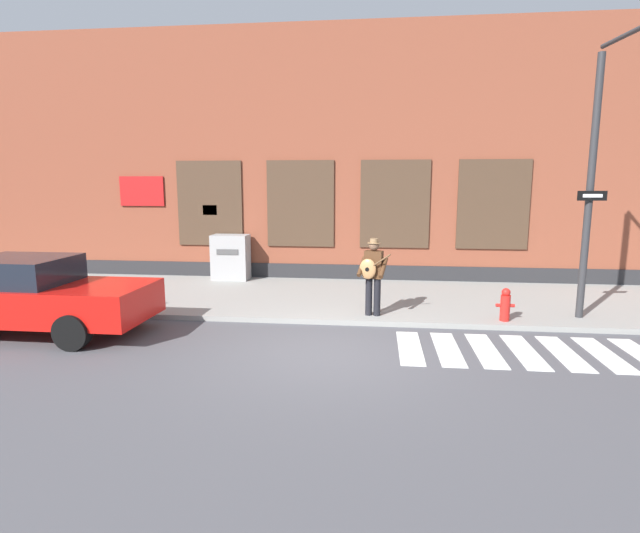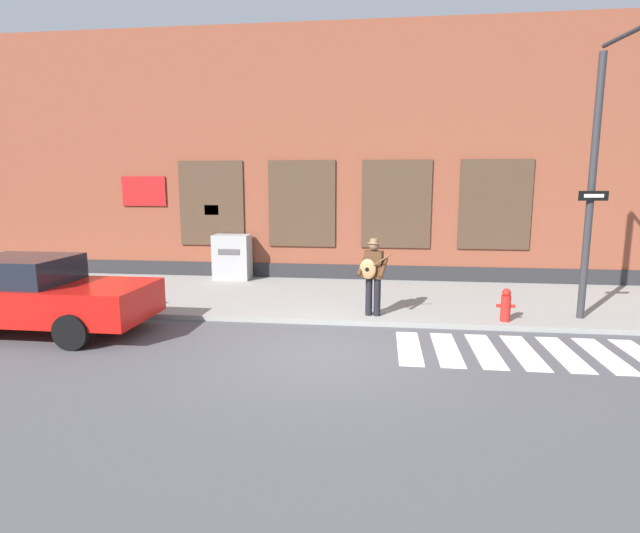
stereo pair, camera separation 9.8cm
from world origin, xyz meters
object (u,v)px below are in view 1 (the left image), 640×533
Objects in this scene: red_car at (32,295)px; utility_box at (231,257)px; traffic_light at (631,126)px; busker at (373,272)px; fire_hydrant at (505,305)px.

red_car is 5.95m from utility_box.
traffic_light is 4.18× the size of utility_box.
red_car is at bearing -114.35° from utility_box.
utility_box is (2.45, 5.42, 0.02)m from red_car.
busker is 2.84m from fire_hydrant.
red_car reaches higher than fire_hydrant.
traffic_light is (11.28, 0.84, 3.21)m from red_car.
traffic_light is (4.57, -0.84, 2.91)m from busker.
red_car is 0.82× the size of traffic_light.
traffic_light is at bearing -10.44° from busker.
busker is at bearing 177.70° from fire_hydrant.
utility_box is at bearing 151.28° from fire_hydrant.
fire_hydrant is (2.77, -0.11, -0.61)m from busker.
busker is at bearing -41.32° from utility_box.
fire_hydrant is at bearing -28.72° from utility_box.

